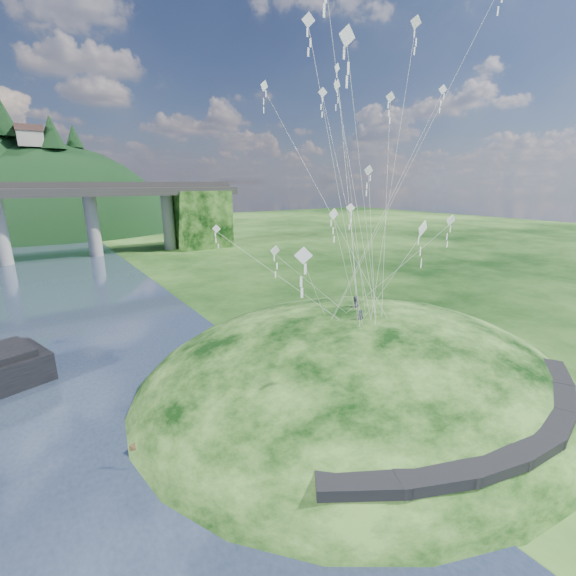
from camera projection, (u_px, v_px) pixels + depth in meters
ground at (289, 421)px, 24.96m from camera, size 320.00×320.00×0.00m
grass_hill at (356, 392)px, 31.27m from camera, size 36.00×32.00×13.00m
footpath at (505, 431)px, 20.64m from camera, size 22.29×5.84×0.83m
wooden_dock at (215, 402)px, 26.40m from camera, size 11.95×6.80×0.87m
kite_flyers at (356, 299)px, 31.30m from camera, size 2.79×3.27×1.83m
kite_swarm at (350, 128)px, 25.68m from camera, size 18.81×17.51×16.34m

